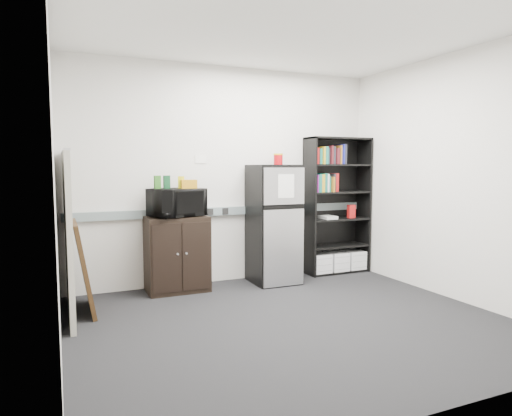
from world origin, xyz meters
The scene contains 18 objects.
floor centered at (0.00, 0.00, 0.00)m, with size 4.00×4.00×0.00m, color black.
wall_back centered at (0.00, 1.75, 1.35)m, with size 4.00×0.02×2.70m, color silver.
wall_right centered at (2.00, 0.00, 1.35)m, with size 0.02×3.50×2.70m, color silver.
wall_left centered at (-2.00, 0.00, 1.35)m, with size 0.02×3.50×2.70m, color silver.
ceiling centered at (0.00, 0.00, 2.70)m, with size 4.00×3.50×0.02m, color white.
electrical_raceway centered at (0.00, 1.72, 0.90)m, with size 3.92×0.05×0.10m, color slate.
wall_note centered at (-0.35, 1.74, 1.55)m, with size 0.14×0.00×0.10m, color white.
bookshelf centered at (1.53, 1.57, 0.91)m, with size 0.90×0.34×1.85m.
cubicle_partition centered at (-1.90, 1.08, 0.81)m, with size 0.06×1.30×1.62m.
cabinet centered at (-0.72, 1.50, 0.44)m, with size 0.71×0.47×0.88m.
microwave centered at (-0.72, 1.48, 1.05)m, with size 0.59×0.40×0.33m, color black.
snack_box_a centered at (-0.93, 1.52, 1.28)m, with size 0.07×0.05×0.15m, color #29611B.
snack_box_b centered at (-0.83, 1.52, 1.28)m, with size 0.07×0.05×0.15m, color #0D3D1D.
snack_box_c centered at (-0.66, 1.52, 1.28)m, with size 0.07×0.05×0.14m, color yellow.
snack_bag centered at (-0.58, 1.47, 1.26)m, with size 0.18×0.10×0.10m, color #B97E12.
refrigerator centered at (0.50, 1.42, 0.74)m, with size 0.56×0.59×1.48m.
coffee_can centered at (0.62, 1.55, 1.57)m, with size 0.12×0.12×0.16m.
framed_poster centered at (-1.77, 1.11, 0.46)m, with size 0.19×0.72×0.92m.
Camera 1 is at (-1.99, -3.69, 1.47)m, focal length 32.00 mm.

